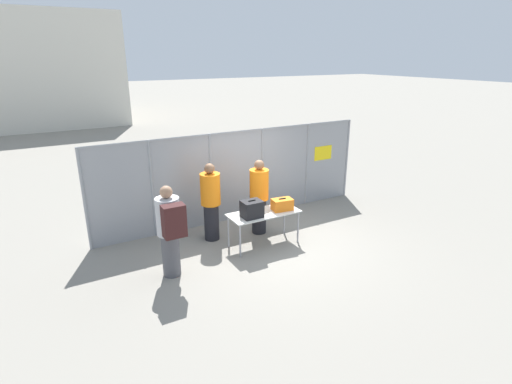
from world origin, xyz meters
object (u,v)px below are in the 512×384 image
at_px(traveler_hooded, 170,229).
at_px(security_worker_near, 259,196).
at_px(inspection_table, 264,215).
at_px(suitcase_black, 252,209).
at_px(security_worker_far, 211,201).
at_px(suitcase_orange, 282,204).
at_px(utility_trailer, 239,174).

distance_m(traveler_hooded, security_worker_near, 2.63).
height_order(inspection_table, suitcase_black, suitcase_black).
xyz_separation_m(security_worker_near, security_worker_far, (-1.14, 0.22, 0.01)).
height_order(suitcase_black, suitcase_orange, suitcase_black).
bearing_deg(utility_trailer, suitcase_black, -113.50).
height_order(suitcase_orange, security_worker_far, security_worker_far).
bearing_deg(traveler_hooded, security_worker_near, 13.53).
bearing_deg(security_worker_near, suitcase_orange, 102.68).
height_order(inspection_table, security_worker_far, security_worker_far).
bearing_deg(suitcase_orange, suitcase_black, -178.23).
xyz_separation_m(suitcase_orange, security_worker_far, (-1.34, 0.91, 0.03)).
xyz_separation_m(suitcase_black, security_worker_far, (-0.55, 0.93, -0.02)).
bearing_deg(utility_trailer, security_worker_far, -126.76).
xyz_separation_m(suitcase_orange, security_worker_near, (-0.20, 0.68, 0.03)).
bearing_deg(inspection_table, traveler_hooded, -172.13).
xyz_separation_m(security_worker_near, utility_trailer, (1.14, 3.27, -0.49)).
relative_size(suitcase_orange, utility_trailer, 0.12).
height_order(suitcase_black, traveler_hooded, traveler_hooded).
distance_m(security_worker_near, security_worker_far, 1.16).
distance_m(inspection_table, traveler_hooded, 2.26).
distance_m(suitcase_black, suitcase_orange, 0.79).
xyz_separation_m(suitcase_black, traveler_hooded, (-1.87, -0.21, 0.05)).
bearing_deg(security_worker_far, inspection_table, 150.01).
relative_size(inspection_table, traveler_hooded, 0.88).
relative_size(suitcase_black, utility_trailer, 0.11).
bearing_deg(security_worker_far, traveler_hooded, 53.85).
bearing_deg(inspection_table, suitcase_black, -165.31).
height_order(security_worker_near, utility_trailer, security_worker_near).
bearing_deg(utility_trailer, traveler_hooded, -130.63).
bearing_deg(security_worker_far, suitcase_black, 133.48).
height_order(inspection_table, utility_trailer, inspection_table).
distance_m(inspection_table, security_worker_near, 0.70).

